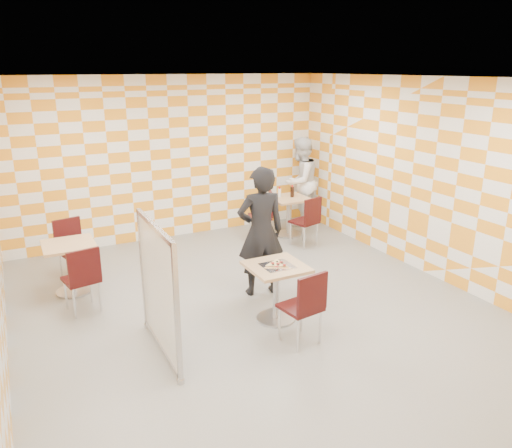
{
  "coord_description": "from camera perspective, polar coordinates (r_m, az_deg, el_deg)",
  "views": [
    {
      "loc": [
        -2.72,
        -5.38,
        3.12
      ],
      "look_at": [
        0.1,
        0.2,
        1.15
      ],
      "focal_mm": 35.0,
      "sensor_mm": 36.0,
      "label": 1
    }
  ],
  "objects": [
    {
      "name": "man_white",
      "position": [
        10.18,
        5.09,
        4.84
      ],
      "size": [
        1.07,
        0.98,
        1.8
      ],
      "primitive_type": "imported",
      "rotation": [
        0.0,
        0.0,
        3.56
      ],
      "color": "white",
      "rests_on": "ground"
    },
    {
      "name": "soda_bottle",
      "position": [
        9.54,
        4.16,
        3.71
      ],
      "size": [
        0.07,
        0.07,
        0.23
      ],
      "color": "black",
      "rests_on": "second_table"
    },
    {
      "name": "man_dark",
      "position": [
        6.95,
        0.55,
        -0.9
      ],
      "size": [
        0.74,
        0.55,
        1.85
      ],
      "primitive_type": "imported",
      "rotation": [
        0.0,
        0.0,
        2.97
      ],
      "color": "black",
      "rests_on": "ground"
    },
    {
      "name": "second_table",
      "position": [
        9.58,
        3.73,
        1.65
      ],
      "size": [
        0.7,
        0.7,
        0.75
      ],
      "color": "tan",
      "rests_on": "ground"
    },
    {
      "name": "chair_main_front",
      "position": [
        5.8,
        5.7,
        -8.96
      ],
      "size": [
        0.48,
        0.49,
        0.92
      ],
      "color": "#340A0A",
      "rests_on": "ground"
    },
    {
      "name": "chair_empty_near",
      "position": [
        6.88,
        -19.19,
        -5.53
      ],
      "size": [
        0.49,
        0.5,
        0.92
      ],
      "color": "#340A0A",
      "rests_on": "ground"
    },
    {
      "name": "main_table",
      "position": [
        6.36,
        2.32,
        -6.76
      ],
      "size": [
        0.7,
        0.7,
        0.75
      ],
      "color": "tan",
      "rests_on": "ground"
    },
    {
      "name": "room_shell",
      "position": [
        6.71,
        -2.09,
        3.52
      ],
      "size": [
        7.0,
        7.0,
        7.0
      ],
      "color": "gray",
      "rests_on": "ground"
    },
    {
      "name": "partition",
      "position": [
        5.62,
        -11.09,
        -7.37
      ],
      "size": [
        0.08,
        1.38,
        1.55
      ],
      "color": "white",
      "rests_on": "ground"
    },
    {
      "name": "pizza_on_foil",
      "position": [
        6.25,
        2.42,
        -4.65
      ],
      "size": [
        0.4,
        0.4,
        0.04
      ],
      "color": "silver",
      "rests_on": "main_table"
    },
    {
      "name": "chair_second_front",
      "position": [
        8.96,
        5.97,
        0.7
      ],
      "size": [
        0.52,
        0.53,
        0.92
      ],
      "color": "#340A0A",
      "rests_on": "ground"
    },
    {
      "name": "chair_second_side",
      "position": [
        9.3,
        1.03,
        1.43
      ],
      "size": [
        0.55,
        0.55,
        0.92
      ],
      "color": "#340A0A",
      "rests_on": "ground"
    },
    {
      "name": "chair_empty_far",
      "position": [
        8.11,
        -20.36,
        -2.15
      ],
      "size": [
        0.51,
        0.52,
        0.92
      ],
      "color": "#340A0A",
      "rests_on": "ground"
    },
    {
      "name": "empty_table",
      "position": [
        7.58,
        -20.47,
        -3.81
      ],
      "size": [
        0.7,
        0.7,
        0.75
      ],
      "color": "tan",
      "rests_on": "ground"
    },
    {
      "name": "sport_bottle",
      "position": [
        9.53,
        2.7,
        3.63
      ],
      "size": [
        0.06,
        0.06,
        0.2
      ],
      "color": "white",
      "rests_on": "second_table"
    }
  ]
}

